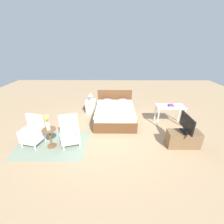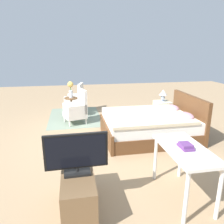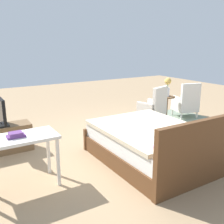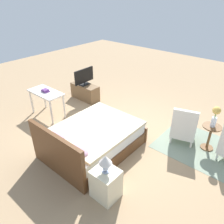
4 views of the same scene
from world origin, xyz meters
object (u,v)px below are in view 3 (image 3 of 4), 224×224
(bed, at_px, (153,145))
(armchair_by_window_left, at_px, (186,103))
(tv_stand, at_px, (4,139))
(book_stack, at_px, (16,135))
(armchair_by_window_right, at_px, (153,109))
(side_table, at_px, (167,105))
(tv_flatscreen, at_px, (0,111))
(flower_vase, at_px, (168,85))
(vanity_desk, at_px, (17,145))

(bed, distance_m, armchair_by_window_left, 2.99)
(bed, xyz_separation_m, tv_stand, (2.04, -1.72, -0.05))
(tv_stand, xyz_separation_m, book_stack, (0.04, 1.40, 0.52))
(armchair_by_window_left, height_order, armchair_by_window_right, same)
(armchair_by_window_right, height_order, tv_stand, armchair_by_window_right)
(bed, bearing_deg, book_stack, -8.56)
(side_table, xyz_separation_m, book_stack, (4.01, 1.46, 0.39))
(tv_flatscreen, bearing_deg, side_table, -179.25)
(flower_vase, height_order, tv_stand, flower_vase)
(armchair_by_window_left, bearing_deg, book_stack, 16.04)
(bed, height_order, flower_vase, flower_vase)
(side_table, height_order, flower_vase, flower_vase)
(flower_vase, height_order, tv_flatscreen, flower_vase)
(bed, xyz_separation_m, armchair_by_window_left, (-2.50, -1.63, 0.08))
(side_table, height_order, book_stack, book_stack)
(side_table, xyz_separation_m, flower_vase, (0.00, 0.00, 0.52))
(tv_stand, bearing_deg, tv_flatscreen, 1.08)
(flower_vase, height_order, vanity_desk, flower_vase)
(flower_vase, xyz_separation_m, book_stack, (4.01, 1.46, -0.13))
(side_table, bearing_deg, bed, 42.39)
(side_table, bearing_deg, vanity_desk, 20.04)
(armchair_by_window_right, xyz_separation_m, tv_flatscreen, (3.42, -0.09, 0.39))
(bed, bearing_deg, armchair_by_window_right, -130.24)
(armchair_by_window_right, distance_m, flower_vase, 0.77)
(tv_stand, height_order, tv_flatscreen, tv_flatscreen)
(armchair_by_window_right, height_order, book_stack, armchair_by_window_right)
(armchair_by_window_right, xyz_separation_m, tv_stand, (3.42, -0.09, -0.13))
(tv_flatscreen, bearing_deg, vanity_desk, 88.79)
(flower_vase, bearing_deg, armchair_by_window_right, 14.04)
(armchair_by_window_left, height_order, side_table, armchair_by_window_left)
(tv_flatscreen, bearing_deg, armchair_by_window_left, 178.88)
(bed, relative_size, flower_vase, 4.26)
(tv_flatscreen, bearing_deg, armchair_by_window_right, 178.53)
(tv_flatscreen, height_order, book_stack, tv_flatscreen)
(bed, xyz_separation_m, tv_flatscreen, (2.04, -1.72, 0.47))
(tv_flatscreen, distance_m, vanity_desk, 1.42)
(armchair_by_window_right, relative_size, book_stack, 3.99)
(armchair_by_window_left, distance_m, vanity_desk, 4.76)
(armchair_by_window_left, xyz_separation_m, tv_stand, (4.54, -0.09, -0.13))
(armchair_by_window_right, bearing_deg, book_stack, 20.86)
(side_table, bearing_deg, flower_vase, 0.00)
(vanity_desk, relative_size, book_stack, 4.51)
(vanity_desk, distance_m, book_stack, 0.14)
(tv_flatscreen, bearing_deg, book_stack, 88.51)
(armchair_by_window_right, height_order, side_table, armchair_by_window_right)
(vanity_desk, xyz_separation_m, book_stack, (0.01, -0.01, 0.14))
(side_table, distance_m, flower_vase, 0.52)
(side_table, distance_m, tv_flatscreen, 4.00)
(tv_stand, distance_m, book_stack, 1.50)
(bed, relative_size, tv_stand, 2.12)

